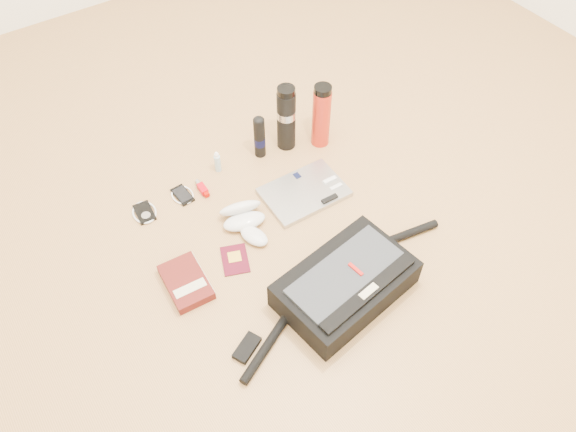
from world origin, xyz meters
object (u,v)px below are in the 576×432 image
Objects in this scene: book at (186,282)px; thermos_black at (286,118)px; thermos_red at (321,116)px; messenger_bag at (345,284)px; laptop at (305,192)px.

book is 0.81m from thermos_black.
thermos_black is 1.03× the size of thermos_red.
messenger_bag is 0.78m from thermos_black.
thermos_black reaches higher than messenger_bag.
messenger_bag is at bearing -108.80° from thermos_black.
messenger_bag is at bearing -106.56° from laptop.
messenger_bag is 0.48m from laptop.
thermos_red is at bearing 44.50° from laptop.
messenger_bag is 3.12× the size of thermos_black.
thermos_red is (0.13, -0.07, -0.01)m from thermos_black.
thermos_black is (0.10, 0.28, 0.14)m from laptop.
book is at bearing 134.49° from messenger_bag.
thermos_red reaches higher than book.
book is at bearing -150.00° from thermos_black.
messenger_bag is 4.39× the size of book.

